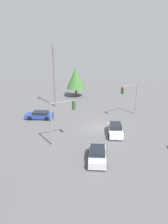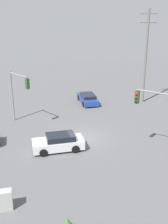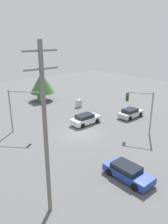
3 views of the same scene
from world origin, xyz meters
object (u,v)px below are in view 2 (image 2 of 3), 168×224
object	(u,v)px
sedan_blue	(88,98)
traffic_signal_cross	(162,112)
sedan_white	(59,142)
electrical_cabinet	(4,200)
traffic_signal_main	(18,89)

from	to	relation	value
sedan_blue	traffic_signal_cross	distance (m)	15.40
sedan_white	traffic_signal_cross	xyz separation A→B (m)	(-7.83, 3.00, 3.18)
traffic_signal_cross	electrical_cabinet	bearing A→B (deg)	64.05
sedan_blue	traffic_signal_cross	bearing A→B (deg)	-81.63
sedan_blue	sedan_white	size ratio (longest dim) A/B	1.01
sedan_white	traffic_signal_cross	size ratio (longest dim) A/B	0.78
sedan_blue	electrical_cabinet	distance (m)	21.23
sedan_white	traffic_signal_main	distance (m)	8.12
traffic_signal_main	electrical_cabinet	distance (m)	14.13
sedan_white	electrical_cabinet	bearing A→B (deg)	147.10
electrical_cabinet	traffic_signal_main	bearing A→B (deg)	-95.95
sedan_blue	electrical_cabinet	bearing A→B (deg)	-118.24
traffic_signal_cross	electrical_cabinet	world-z (taller)	traffic_signal_cross
sedan_blue	traffic_signal_main	size ratio (longest dim) A/B	0.80
sedan_white	sedan_blue	bearing A→B (deg)	-25.37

